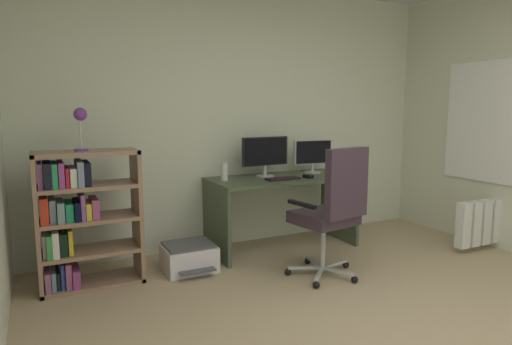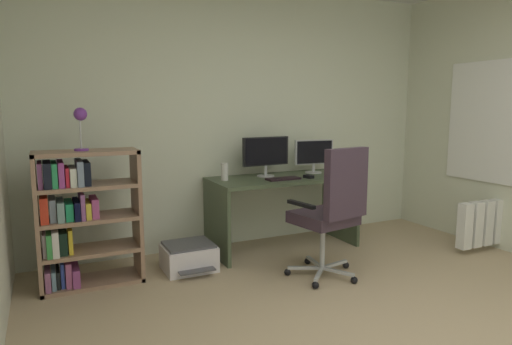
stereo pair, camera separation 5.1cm
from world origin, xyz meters
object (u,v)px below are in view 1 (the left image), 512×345
Objects in this scene: monitor_main at (265,153)px; computer_mouse at (308,176)px; office_chair at (333,207)px; desktop_speaker at (224,172)px; monitor_secondary at (313,154)px; radiator at (489,221)px; keyboard at (283,179)px; desk_lamp at (80,120)px; printer at (189,257)px; bookshelf at (78,217)px; desk at (282,196)px.

monitor_main is 0.50m from computer_mouse.
office_chair is at bearing -124.27° from computer_mouse.
monitor_secondary is at bearing 2.58° from desktop_speaker.
radiator is at bearing -41.13° from computer_mouse.
computer_mouse is 0.11× the size of radiator.
desktop_speaker is (-0.47, -0.05, -0.16)m from monitor_main.
desk_lamp is (-1.83, 0.01, 0.60)m from keyboard.
office_chair reaches higher than printer.
computer_mouse is 2.18m from bookshelf.
computer_mouse reaches higher than keyboard.
radiator is at bearing -23.84° from keyboard.
desk_lamp is at bearing -175.71° from desk.
monitor_main reaches higher than bookshelf.
desktop_speaker reaches higher than radiator.
desktop_speaker is 1.41m from desk_lamp.
desk is 0.34m from computer_mouse.
desk is at bearing -37.64° from monitor_main.
keyboard is 0.71× the size of printer.
printer is 3.07m from radiator.
monitor_secondary is at bearing 11.21° from printer.
computer_mouse is 0.59× the size of desktop_speaker.
monitor_main is at bearing 7.83° from bookshelf.
desk is 3.36× the size of monitor_secondary.
monitor_secondary is 1.31× the size of keyboard.
desk_lamp reaches higher than computer_mouse.
bookshelf reaches higher than radiator.
desktop_speaker is 1.40m from bookshelf.
printer is at bearing -3.19° from desk_lamp.
desk_lamp is 0.71× the size of printer.
desk_lamp is at bearing -171.90° from monitor_main.
bookshelf is (-2.17, 0.04, -0.19)m from computer_mouse.
keyboard is at bearing 157.71° from computer_mouse.
desk_lamp reaches higher than desktop_speaker.
keyboard is 1.90m from bookshelf.
printer is at bearing 165.22° from radiator.
office_chair is 1.29× the size of radiator.
bookshelf is at bearing -172.17° from monitor_main.
desk is 1.17m from printer.
bookshelf reaches higher than printer.
desk_lamp reaches higher than desk.
desk_lamp reaches higher than printer.
monitor_main is 1.54× the size of desk_lamp.
bookshelf reaches higher than keyboard.
desk_lamp reaches higher than keyboard.
bookshelf is at bearing 162.95° from computer_mouse.
monitor_secondary is 1.75m from printer.
office_chair reaches higher than desk.
desktop_speaker is at bearing 147.41° from computer_mouse.
monitor_secondary reaches higher than printer.
monitor_main is (-0.14, 0.11, 0.44)m from desk.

